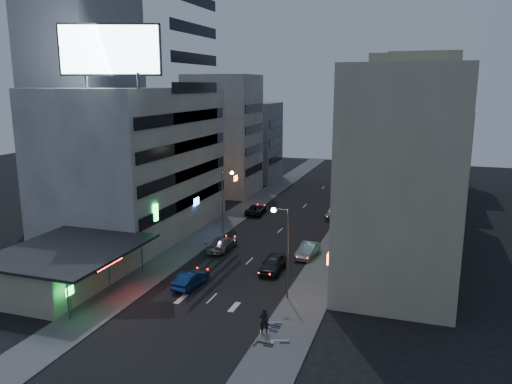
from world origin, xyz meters
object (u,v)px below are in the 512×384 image
at_px(scooter_silver_a, 289,333).
at_px(road_car_silver, 222,243).
at_px(parked_car_right_far, 335,212).
at_px(scooter_black_b, 281,319).
at_px(scooter_blue, 279,324).
at_px(scooter_silver_b, 282,315).
at_px(road_car_blue, 191,279).
at_px(person, 264,321).
at_px(parked_car_right_mid, 308,250).
at_px(parked_car_left, 256,209).
at_px(scooter_black_a, 274,336).
at_px(parked_car_right_near, 273,264).

bearing_deg(scooter_silver_a, road_car_silver, 17.02).
xyz_separation_m(parked_car_right_far, scooter_black_b, (1.64, -33.70, -0.13)).
height_order(scooter_silver_a, scooter_blue, scooter_silver_a).
bearing_deg(scooter_silver_b, scooter_blue, 170.00).
xyz_separation_m(road_car_blue, scooter_silver_a, (11.21, -6.90, -0.03)).
height_order(road_car_blue, scooter_black_b, road_car_blue).
xyz_separation_m(person, scooter_black_b, (0.94, 1.44, -0.40)).
relative_size(parked_car_right_mid, parked_car_right_far, 0.80).
bearing_deg(scooter_blue, scooter_silver_a, -126.93).
relative_size(person, scooter_blue, 1.12).
bearing_deg(scooter_blue, parked_car_left, 31.32).
bearing_deg(scooter_black_a, parked_car_right_far, 3.94).
bearing_deg(scooter_black_a, scooter_black_b, 6.35).
xyz_separation_m(parked_car_left, scooter_black_a, (13.11, -34.92, 0.03)).
relative_size(parked_car_left, scooter_black_a, 2.53).
height_order(road_car_silver, scooter_black_a, road_car_silver).
xyz_separation_m(parked_car_right_mid, scooter_black_a, (1.91, -19.23, -0.03)).
height_order(parked_car_right_far, road_car_blue, parked_car_right_far).
distance_m(scooter_blue, scooter_black_b, 0.74).
distance_m(parked_car_right_mid, road_car_silver, 9.78).
distance_m(parked_car_right_mid, road_car_blue, 14.23).
xyz_separation_m(parked_car_right_mid, scooter_silver_a, (2.75, -18.34, -0.04)).
bearing_deg(road_car_blue, scooter_silver_a, 154.22).
relative_size(parked_car_right_near, road_car_blue, 1.08).
relative_size(road_car_silver, scooter_black_a, 2.66).
distance_m(parked_car_right_far, scooter_blue, 34.48).
bearing_deg(road_car_silver, scooter_silver_a, 125.59).
height_order(parked_car_right_near, scooter_silver_a, parked_car_right_near).
height_order(parked_car_right_near, parked_car_right_mid, parked_car_right_near).
bearing_deg(parked_car_right_near, parked_car_right_mid, 65.36).
height_order(parked_car_left, road_car_silver, road_car_silver).
bearing_deg(parked_car_right_far, scooter_blue, -90.00).
bearing_deg(person, parked_car_right_mid, -106.49).
bearing_deg(person, scooter_blue, -162.15).
relative_size(person, scooter_silver_b, 1.10).
bearing_deg(scooter_silver_a, parked_car_right_far, -13.94).
bearing_deg(person, parked_car_right_near, -95.03).
bearing_deg(person, scooter_silver_b, -129.29).
height_order(road_car_blue, scooter_black_a, road_car_blue).
relative_size(road_car_blue, scooter_silver_a, 2.31).
height_order(scooter_silver_a, scooter_silver_b, scooter_silver_a).
height_order(parked_car_right_near, road_car_silver, parked_car_right_near).
distance_m(scooter_silver_a, scooter_blue, 1.61).
bearing_deg(parked_car_right_mid, parked_car_right_far, 95.50).
bearing_deg(scooter_black_b, parked_car_right_far, 1.99).
bearing_deg(scooter_silver_a, parked_car_right_near, 3.06).
relative_size(parked_car_right_near, scooter_black_a, 2.44).
bearing_deg(parked_car_left, parked_car_right_far, -176.48).
bearing_deg(parked_car_right_near, parked_car_right_far, 83.40).
xyz_separation_m(parked_car_right_near, road_car_silver, (-7.40, 4.58, -0.06)).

